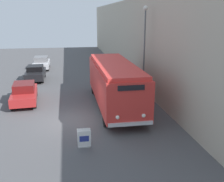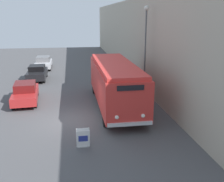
% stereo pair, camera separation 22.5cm
% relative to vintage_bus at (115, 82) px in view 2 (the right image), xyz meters
% --- Properties ---
extents(ground_plane, '(80.00, 80.00, 0.00)m').
position_rel_vintage_bus_xyz_m(ground_plane, '(-3.10, -2.33, -1.80)').
color(ground_plane, '#4C4C4F').
extents(building_wall_right, '(0.30, 60.00, 7.93)m').
position_rel_vintage_bus_xyz_m(building_wall_right, '(3.35, 7.67, 2.17)').
color(building_wall_right, '#B2A893').
rests_on(building_wall_right, ground_plane).
extents(vintage_bus, '(2.63, 9.78, 3.15)m').
position_rel_vintage_bus_xyz_m(vintage_bus, '(0.00, 0.00, 0.00)').
color(vintage_bus, black).
rests_on(vintage_bus, ground_plane).
extents(sign_board, '(0.66, 0.35, 0.94)m').
position_rel_vintage_bus_xyz_m(sign_board, '(-2.60, -5.84, -1.34)').
color(sign_board, gray).
rests_on(sign_board, ground_plane).
extents(streetlamp, '(0.36, 0.36, 7.02)m').
position_rel_vintage_bus_xyz_m(streetlamp, '(2.58, 1.59, 2.70)').
color(streetlamp, '#595E60').
rests_on(streetlamp, ground_plane).
extents(parked_car_near, '(2.07, 4.45, 1.49)m').
position_rel_vintage_bus_xyz_m(parked_car_near, '(-6.50, 1.93, -1.05)').
color(parked_car_near, black).
rests_on(parked_car_near, ground_plane).
extents(parked_car_mid, '(1.77, 4.02, 1.48)m').
position_rel_vintage_bus_xyz_m(parked_car_mid, '(-6.44, 9.15, -1.05)').
color(parked_car_mid, black).
rests_on(parked_car_mid, ground_plane).
extents(parked_car_far, '(1.93, 4.51, 1.51)m').
position_rel_vintage_bus_xyz_m(parked_car_far, '(-6.36, 15.15, -1.04)').
color(parked_car_far, black).
rests_on(parked_car_far, ground_plane).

